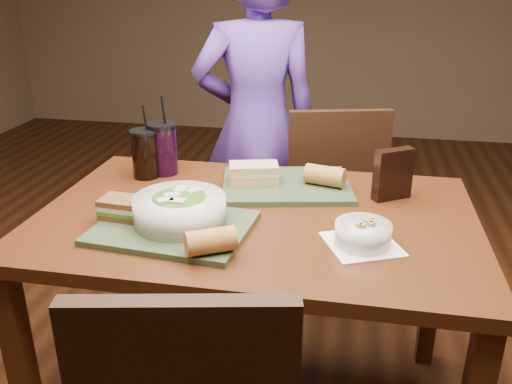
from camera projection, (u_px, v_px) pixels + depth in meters
dining_table at (256, 240)px, 1.66m from camera, size 1.30×0.85×0.75m
chair_far at (337, 199)px, 2.32m from camera, size 0.49×0.50×0.93m
diner at (256, 127)px, 2.43m from camera, size 0.65×0.52×1.54m
tray_near at (173, 228)px, 1.51m from camera, size 0.45×0.36×0.02m
tray_far at (286, 185)px, 1.81m from camera, size 0.48×0.40×0.02m
salad_bowl at (180, 208)px, 1.51m from camera, size 0.26×0.26×0.09m
soup_bowl at (363, 233)px, 1.43m from camera, size 0.24×0.24×0.07m
sandwich_near at (123, 208)px, 1.55m from camera, size 0.13×0.09×0.06m
sandwich_far at (254, 173)px, 1.80m from camera, size 0.18×0.12×0.06m
baguette_near at (211, 241)px, 1.35m from camera, size 0.14×0.12×0.06m
baguette_far at (325, 176)px, 1.78m from camera, size 0.14×0.10×0.06m
cup_cola at (145, 153)px, 1.88m from camera, size 0.10×0.10×0.26m
cup_berry at (163, 148)px, 1.91m from camera, size 0.10×0.10×0.28m
chip_bag at (393, 174)px, 1.70m from camera, size 0.13×0.10×0.16m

